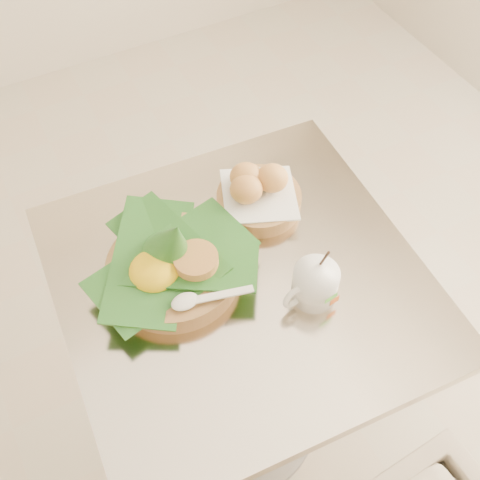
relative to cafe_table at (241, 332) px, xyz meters
name	(u,v)px	position (x,y,z in m)	size (l,w,h in m)	color
floor	(184,426)	(-0.16, 0.06, -0.53)	(3.60, 3.60, 0.00)	beige
cafe_table	(241,332)	(0.00, 0.00, 0.00)	(0.74, 0.74, 0.75)	gray
rice_basket	(172,264)	(-0.11, 0.06, 0.26)	(0.32, 0.32, 0.16)	#B0894B
bread_basket	(257,193)	(0.12, 0.15, 0.26)	(0.20, 0.20, 0.09)	#B0894B
coffee_mug	(314,284)	(0.10, -0.10, 0.26)	(0.12, 0.09, 0.15)	white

